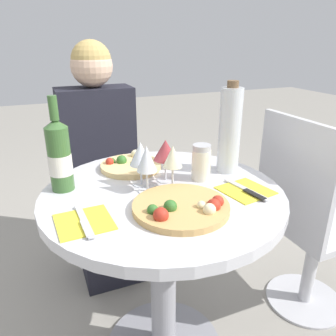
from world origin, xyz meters
TOP-DOWN VIEW (x-y plane):
  - dining_table at (0.00, 0.00)m, footprint 0.81×0.81m
  - chair_behind_diner at (-0.08, 0.79)m, footprint 0.40×0.40m
  - seated_diner at (-0.08, 0.65)m, footprint 0.37×0.41m
  - chair_empty_side at (0.67, -0.02)m, footprint 0.40×0.40m
  - pizza_large at (0.00, -0.16)m, footprint 0.29×0.29m
  - pizza_small_far at (-0.04, 0.24)m, footprint 0.24×0.24m
  - wine_bottle at (-0.31, 0.14)m, footprint 0.08×0.08m
  - tall_carafe at (0.29, 0.07)m, footprint 0.08×0.08m
  - sugar_shaker at (0.16, 0.03)m, footprint 0.07×0.07m
  - wine_glass_back_right at (0.04, 0.07)m, footprint 0.08×0.08m
  - wine_glass_back_left at (-0.05, 0.07)m, footprint 0.08×0.08m
  - wine_glass_front_right at (0.04, 0.01)m, footprint 0.07×0.07m
  - wine_glass_front_left at (-0.05, 0.01)m, footprint 0.07×0.07m
  - place_setting_left at (-0.28, -0.11)m, footprint 0.16×0.19m
  - place_setting_right at (0.25, -0.11)m, footprint 0.17×0.19m

SIDE VIEW (x-z plane):
  - chair_behind_diner at x=-0.08m, z-range -0.01..0.92m
  - chair_empty_side at x=0.67m, z-range -0.01..0.92m
  - dining_table at x=0.00m, z-range 0.18..0.91m
  - seated_diner at x=-0.08m, z-range -0.05..1.15m
  - place_setting_left at x=-0.28m, z-range 0.73..0.74m
  - place_setting_right at x=0.25m, z-range 0.73..0.74m
  - pizza_large at x=0.00m, z-range 0.72..0.77m
  - pizza_small_far at x=-0.04m, z-range 0.72..0.77m
  - sugar_shaker at x=0.16m, z-range 0.73..0.86m
  - wine_glass_front_right at x=0.04m, z-range 0.76..0.91m
  - wine_glass_back_left at x=-0.05m, z-range 0.76..0.92m
  - wine_glass_back_right at x=0.04m, z-range 0.77..0.92m
  - wine_glass_front_left at x=-0.05m, z-range 0.76..0.92m
  - wine_bottle at x=-0.31m, z-range 0.69..1.01m
  - tall_carafe at x=0.29m, z-range 0.72..1.06m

